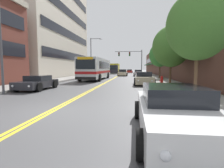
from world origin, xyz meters
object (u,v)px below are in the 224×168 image
Objects in this scene: car_silver_parked_right_mid at (138,73)px; fire_hydrant at (162,80)px; car_navy_parked_left_mid at (99,73)px; box_truck at (115,69)px; street_lamp_left_near at (4,29)px; street_lamp_left_far at (93,54)px; street_tree_right_mid at (171,47)px; car_beige_parked_right_far at (144,79)px; traffic_signal_mast at (132,57)px; city_bus at (96,68)px; street_tree_right_near at (198,26)px; car_white_parked_right_foreground at (173,112)px; car_red_moving_second at (130,71)px; car_champagne_moving_lead at (123,73)px; street_tree_right_far at (160,55)px; car_charcoal_parked_left_far at (37,83)px.

car_silver_parked_right_mid is 5.01× the size of fire_hydrant.
car_navy_parked_left_mid is 14.58m from box_truck.
street_lamp_left_far is (0.08, 24.46, 0.39)m from street_lamp_left_near.
street_tree_right_mid is 3.94m from fire_hydrant.
car_beige_parked_right_far is 23.47m from traffic_signal_mast.
street_lamp_left_near is 0.92× the size of street_lamp_left_far.
city_bus is 1.57× the size of street_lamp_left_far.
fire_hydrant is at bearing 95.70° from street_tree_right_near.
car_red_moving_second is (-2.40, 57.04, -0.02)m from car_white_parked_right_foreground.
city_bus is 1.81× the size of box_truck.
street_tree_right_near reaches higher than car_navy_parked_left_mid.
car_beige_parked_right_far is (8.70, -19.75, -0.02)m from car_navy_parked_left_mid.
car_silver_parked_right_mid is 20.15m from street_tree_right_mid.
box_truck is 7.92× the size of fire_hydrant.
car_champagne_moving_lead is 0.69× the size of box_truck.
car_silver_parked_right_mid is at bearing -67.97° from traffic_signal_mast.
car_champagne_moving_lead reaches higher than car_navy_parked_left_mid.
street_lamp_left_far reaches higher than car_navy_parked_left_mid.
street_tree_right_far is (11.65, -10.30, 3.10)m from car_navy_parked_left_mid.
traffic_signal_mast is at bearing 56.61° from car_champagne_moving_lead.
street_lamp_left_far reaches higher than car_red_moving_second.
street_lamp_left_far reaches higher than street_tree_right_mid.
street_lamp_left_near is at bearing -93.67° from box_truck.
traffic_signal_mast is 1.14× the size of street_tree_right_near.
car_charcoal_parked_left_far is at bearing -88.59° from street_lamp_left_far.
box_truck is (-6.75, 34.17, 0.94)m from car_beige_parked_right_far.
car_navy_parked_left_mid is 0.63× the size of street_lamp_left_near.
city_bus is 35.76m from car_red_moving_second.
street_tree_right_mid is (5.10, -43.17, 3.32)m from car_red_moving_second.
street_tree_right_far is at bearing 82.69° from car_white_parked_right_foreground.
street_tree_right_near is at bearing 66.30° from car_white_parked_right_foreground.
car_beige_parked_right_far is 0.96× the size of car_red_moving_second.
street_lamp_left_near is 13.10m from fire_hydrant.
street_lamp_left_near reaches higher than city_bus.
street_lamp_left_far is 20.44m from street_tree_right_mid.
street_tree_right_far is (9.70, -24.72, 2.18)m from box_truck.
city_bus reaches higher than car_navy_parked_left_mid.
car_silver_parked_right_mid is 0.73× the size of street_tree_right_mid.
car_white_parked_right_foreground is at bearing -87.82° from traffic_signal_mast.
street_tree_right_mid reaches higher than car_red_moving_second.
car_red_moving_second is at bearing 93.23° from car_beige_parked_right_far.
car_navy_parked_left_mid is at bearing 115.44° from fire_hydrant.
city_bus is 10.32m from car_beige_parked_right_far.
street_tree_right_near reaches higher than fire_hydrant.
street_tree_right_near is at bearing -68.97° from car_navy_parked_left_mid.
traffic_signal_mast is 32.01m from street_tree_right_near.
fire_hydrant is at bearing -85.71° from car_silver_parked_right_mid.
street_tree_right_far reaches higher than car_champagne_moving_lead.
car_beige_parked_right_far reaches higher than car_white_parked_right_foreground.
car_red_moving_second is 0.76× the size of street_tree_right_mid.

